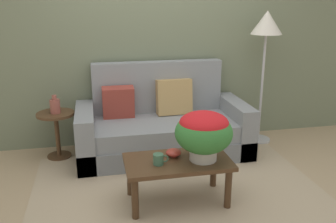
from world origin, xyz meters
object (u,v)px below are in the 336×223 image
object	(u,v)px
side_table	(57,127)
snack_bowl	(174,153)
floor_lamp	(266,33)
coffee_table	(178,167)
couch	(162,127)
table_vase	(55,106)
potted_plant	(204,131)
coffee_mug	(159,159)

from	to	relation	value
side_table	snack_bowl	size ratio (longest dim) A/B	3.91
snack_bowl	floor_lamp	bearing A→B (deg)	39.81
coffee_table	snack_bowl	distance (m)	0.13
couch	table_vase	size ratio (longest dim) A/B	9.52
snack_bowl	table_vase	size ratio (longest dim) A/B	0.67
side_table	floor_lamp	size ratio (longest dim) A/B	0.33
couch	side_table	distance (m)	1.19
floor_lamp	potted_plant	world-z (taller)	floor_lamp
coffee_mug	table_vase	bearing A→B (deg)	126.56
coffee_mug	snack_bowl	xyz separation A→B (m)	(0.16, 0.13, -0.01)
snack_bowl	table_vase	xyz separation A→B (m)	(-1.09, 1.13, 0.17)
couch	potted_plant	distance (m)	1.23
couch	coffee_mug	size ratio (longest dim) A/B	14.57
potted_plant	snack_bowl	bearing A→B (deg)	153.84
couch	coffee_mug	xyz separation A→B (m)	(-0.25, -1.18, 0.14)
couch	potted_plant	xyz separation A→B (m)	(0.14, -1.16, 0.36)
side_table	potted_plant	size ratio (longest dim) A/B	1.08
floor_lamp	table_vase	world-z (taller)	floor_lamp
couch	table_vase	world-z (taller)	couch
coffee_table	potted_plant	size ratio (longest dim) A/B	1.86
couch	coffee_table	distance (m)	1.13
couch	side_table	size ratio (longest dim) A/B	3.63
side_table	table_vase	xyz separation A→B (m)	(0.01, -0.01, 0.25)
table_vase	coffee_mug	bearing A→B (deg)	-53.44
potted_plant	coffee_mug	world-z (taller)	potted_plant
floor_lamp	table_vase	xyz separation A→B (m)	(-2.46, -0.02, -0.74)
table_vase	snack_bowl	bearing A→B (deg)	-45.91
potted_plant	table_vase	xyz separation A→B (m)	(-1.33, 1.24, -0.05)
side_table	floor_lamp	distance (m)	2.66
couch	coffee_table	world-z (taller)	couch
couch	table_vase	distance (m)	1.23
coffee_table	coffee_mug	bearing A→B (deg)	-163.55
potted_plant	snack_bowl	world-z (taller)	potted_plant
coffee_table	potted_plant	bearing A→B (deg)	-9.66
side_table	snack_bowl	xyz separation A→B (m)	(1.10, -1.14, 0.07)
floor_lamp	snack_bowl	distance (m)	2.01
coffee_table	snack_bowl	xyz separation A→B (m)	(-0.02, 0.08, 0.10)
coffee_mug	table_vase	world-z (taller)	table_vase
coffee_table	table_vase	distance (m)	1.66
snack_bowl	table_vase	world-z (taller)	table_vase
couch	side_table	world-z (taller)	couch
potted_plant	table_vase	distance (m)	1.82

